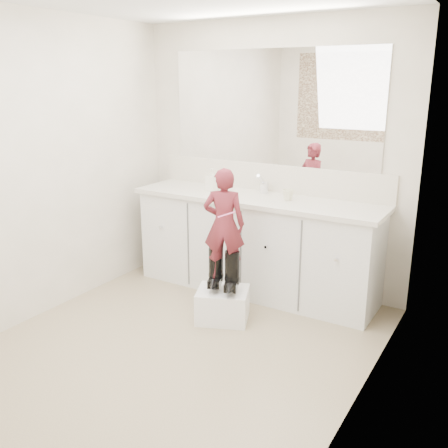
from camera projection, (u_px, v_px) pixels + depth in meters
The scene contains 16 objects.
floor at pixel (177, 348), 3.63m from camera, with size 3.00×3.00×0.00m, color #826C55.
wall_back at pixel (271, 157), 4.53m from camera, with size 2.60×2.60×0.00m, color beige.
wall_left at pixel (40, 169), 3.94m from camera, with size 3.00×3.00×0.00m, color beige.
wall_right at pixel (368, 212), 2.65m from camera, with size 3.00×3.00×0.00m, color beige.
vanity_cabinet at pixel (255, 246), 4.52m from camera, with size 2.20×0.55×0.85m, color silver.
countertop at pixel (256, 199), 4.39m from camera, with size 2.28×0.58×0.04m, color beige.
backsplash at pixel (270, 178), 4.57m from camera, with size 2.28×0.03×0.25m, color beige.
mirror at pixel (272, 108), 4.40m from camera, with size 2.00×0.02×1.00m, color white.
faucet at pixel (264, 188), 4.50m from camera, with size 0.08×0.08×0.10m, color silver.
cup at pixel (288, 195), 4.24m from camera, with size 0.10×0.10×0.09m, color beige.
soap_bottle at pixel (212, 179), 4.61m from camera, with size 0.09×0.09×0.20m, color white.
step_stool at pixel (223, 305), 4.03m from camera, with size 0.40×0.34×0.26m, color white.
boot_left at pixel (216, 268), 4.00m from camera, with size 0.12×0.22×0.34m, color black, non-canonical shape.
boot_right at pixel (232, 271), 3.92m from camera, with size 0.12×0.22×0.34m, color black, non-canonical shape.
toddler at pixel (224, 224), 3.86m from camera, with size 0.32×0.21×0.89m, color #9C303A.
toothbrush at pixel (227, 215), 3.73m from camera, with size 0.01×0.01×0.14m, color pink.
Camera 1 is at (1.97, -2.60, 1.87)m, focal length 40.00 mm.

